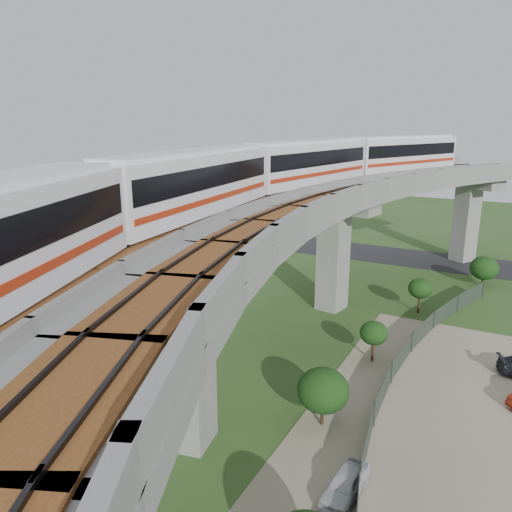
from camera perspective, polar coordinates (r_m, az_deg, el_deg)
The scene contains 11 objects.
ground at distance 35.08m, azimuth 1.31°, elevation -11.15°, with size 160.00×160.00×0.00m, color #2C4E1F.
dirt_lot at distance 30.44m, azimuth 24.88°, elevation -17.12°, with size 18.00×26.00×0.04m, color gray.
asphalt_road at distance 61.78m, azimuth 13.86°, elevation 0.23°, with size 60.00×8.00×0.03m, color #232326.
viaduct at distance 30.60m, azimuth 7.87°, elevation 2.75°, with size 19.58×73.98×11.40m.
metro_train at distance 32.66m, azimuth 3.13°, elevation 9.45°, with size 11.24×61.32×3.64m.
fence at distance 32.10m, azimuth 17.52°, elevation -13.08°, with size 3.87×38.73×1.50m.
tree_0 at distance 52.85m, azimuth 24.63°, elevation -1.28°, with size 2.68×2.68×2.94m.
tree_1 at distance 43.44m, azimuth 18.25°, elevation -3.55°, with size 1.96×1.96×3.00m.
tree_2 at distance 34.13m, azimuth 13.32°, elevation -8.58°, with size 1.86×1.86×2.85m.
tree_3 at distance 27.07m, azimuth 7.67°, elevation -14.97°, with size 2.74×2.74×3.21m.
car_white at distance 23.74m, azimuth 10.17°, elevation -24.28°, with size 1.31×3.25×1.11m, color silver.
Camera 1 is at (13.96, -28.12, 15.64)m, focal length 35.00 mm.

